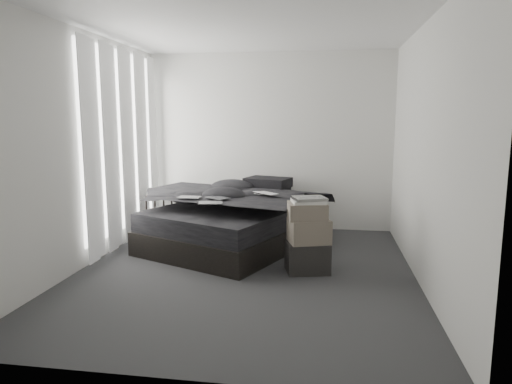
# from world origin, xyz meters

# --- Properties ---
(floor) EXTENTS (3.60, 4.20, 0.01)m
(floor) POSITION_xyz_m (0.00, 0.00, 0.00)
(floor) COLOR #313134
(floor) RESTS_ON ground
(ceiling) EXTENTS (3.60, 4.20, 0.01)m
(ceiling) POSITION_xyz_m (0.00, 0.00, 2.60)
(ceiling) COLOR white
(ceiling) RESTS_ON ground
(wall_back) EXTENTS (3.60, 0.01, 2.60)m
(wall_back) POSITION_xyz_m (0.00, 2.10, 1.30)
(wall_back) COLOR silver
(wall_back) RESTS_ON ground
(wall_front) EXTENTS (3.60, 0.01, 2.60)m
(wall_front) POSITION_xyz_m (0.00, -2.10, 1.30)
(wall_front) COLOR silver
(wall_front) RESTS_ON ground
(wall_left) EXTENTS (0.01, 4.20, 2.60)m
(wall_left) POSITION_xyz_m (-1.80, 0.00, 1.30)
(wall_left) COLOR silver
(wall_left) RESTS_ON ground
(wall_right) EXTENTS (0.01, 4.20, 2.60)m
(wall_right) POSITION_xyz_m (1.80, 0.00, 1.30)
(wall_right) COLOR silver
(wall_right) RESTS_ON ground
(window_left) EXTENTS (0.02, 2.00, 2.30)m
(window_left) POSITION_xyz_m (-1.78, 0.90, 1.35)
(window_left) COLOR white
(window_left) RESTS_ON wall_left
(curtain_left) EXTENTS (0.06, 2.12, 2.48)m
(curtain_left) POSITION_xyz_m (-1.73, 0.90, 1.28)
(curtain_left) COLOR white
(curtain_left) RESTS_ON wall_left
(bed) EXTENTS (2.35, 2.62, 0.29)m
(bed) POSITION_xyz_m (-0.32, 1.02, 0.15)
(bed) COLOR black
(bed) RESTS_ON floor
(mattress) EXTENTS (2.27, 2.54, 0.23)m
(mattress) POSITION_xyz_m (-0.32, 1.02, 0.41)
(mattress) COLOR black
(mattress) RESTS_ON bed
(duvet) EXTENTS (2.19, 2.32, 0.25)m
(duvet) POSITION_xyz_m (-0.34, 0.97, 0.65)
(duvet) COLOR black
(duvet) RESTS_ON mattress
(pillow_lower) EXTENTS (0.77, 0.66, 0.15)m
(pillow_lower) POSITION_xyz_m (-0.03, 1.81, 0.60)
(pillow_lower) COLOR black
(pillow_lower) RESTS_ON mattress
(pillow_upper) EXTENTS (0.70, 0.58, 0.14)m
(pillow_upper) POSITION_xyz_m (0.02, 1.76, 0.74)
(pillow_upper) COLOR black
(pillow_upper) RESTS_ON pillow_lower
(laptop) EXTENTS (0.40, 0.39, 0.03)m
(laptop) POSITION_xyz_m (0.06, 0.91, 0.79)
(laptop) COLOR silver
(laptop) RESTS_ON duvet
(comic_a) EXTENTS (0.28, 0.19, 0.01)m
(comic_a) POSITION_xyz_m (-0.79, 0.60, 0.78)
(comic_a) COLOR black
(comic_a) RESTS_ON duvet
(comic_b) EXTENTS (0.32, 0.30, 0.01)m
(comic_b) POSITION_xyz_m (-0.44, 0.62, 0.78)
(comic_b) COLOR black
(comic_b) RESTS_ON duvet
(comic_c) EXTENTS (0.30, 0.23, 0.01)m
(comic_c) POSITION_xyz_m (-0.44, 0.27, 0.79)
(comic_c) COLOR black
(comic_c) RESTS_ON duvet
(side_stand) EXTENTS (0.36, 0.36, 0.62)m
(side_stand) POSITION_xyz_m (-1.40, 1.17, 0.31)
(side_stand) COLOR black
(side_stand) RESTS_ON floor
(papers) EXTENTS (0.25, 0.20, 0.01)m
(papers) POSITION_xyz_m (-1.39, 1.16, 0.62)
(papers) COLOR white
(papers) RESTS_ON side_stand
(floor_books) EXTENTS (0.14, 0.19, 0.13)m
(floor_books) POSITION_xyz_m (-0.90, 1.04, 0.06)
(floor_books) COLOR black
(floor_books) RESTS_ON floor
(box_lower) EXTENTS (0.52, 0.45, 0.33)m
(box_lower) POSITION_xyz_m (0.67, 0.12, 0.17)
(box_lower) COLOR black
(box_lower) RESTS_ON floor
(box_mid) EXTENTS (0.50, 0.44, 0.25)m
(box_mid) POSITION_xyz_m (0.68, 0.11, 0.46)
(box_mid) COLOR #6A6054
(box_mid) RESTS_ON box_lower
(box_upper) EXTENTS (0.45, 0.39, 0.18)m
(box_upper) POSITION_xyz_m (0.66, 0.11, 0.67)
(box_upper) COLOR #6A6054
(box_upper) RESTS_ON box_mid
(art_book_white) EXTENTS (0.40, 0.35, 0.03)m
(art_book_white) POSITION_xyz_m (0.67, 0.12, 0.78)
(art_book_white) COLOR silver
(art_book_white) RESTS_ON box_upper
(art_book_snake) EXTENTS (0.40, 0.36, 0.03)m
(art_book_snake) POSITION_xyz_m (0.68, 0.11, 0.81)
(art_book_snake) COLOR silver
(art_book_snake) RESTS_ON art_book_white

